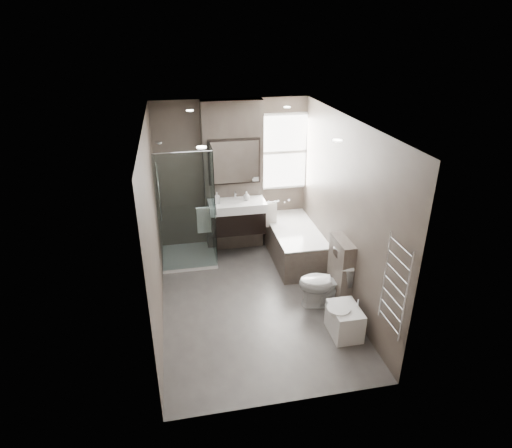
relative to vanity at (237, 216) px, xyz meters
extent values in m
cube|color=#4D4947|center=(0.00, -1.43, -0.77)|extent=(2.65, 3.85, 0.05)
cube|color=silver|center=(0.00, -1.43, 1.88)|extent=(2.65, 3.85, 0.05)
cube|color=brown|center=(0.00, 0.50, 0.56)|extent=(2.65, 0.05, 2.60)
cube|color=brown|center=(0.00, -3.35, 0.56)|extent=(2.65, 0.05, 2.60)
cube|color=brown|center=(-1.32, -1.43, 0.56)|extent=(0.05, 3.85, 2.60)
cube|color=brown|center=(1.32, -1.43, 0.56)|extent=(0.05, 3.85, 2.60)
cube|color=#534941|center=(0.00, 0.35, 0.56)|extent=(1.00, 0.25, 2.60)
cube|color=black|center=(0.00, 0.00, -0.08)|extent=(0.90, 0.45, 0.38)
cube|color=white|center=(0.00, 0.00, 0.18)|extent=(0.95, 0.47, 0.15)
cylinder|color=silver|center=(0.00, 0.17, 0.32)|extent=(0.03, 0.03, 0.12)
cylinder|color=silver|center=(0.00, 0.11, 0.37)|extent=(0.02, 0.12, 0.02)
cube|color=black|center=(0.00, 0.19, 0.89)|extent=(0.86, 0.06, 0.76)
cube|color=white|center=(0.00, 0.15, 0.89)|extent=(0.80, 0.02, 0.70)
cube|color=white|center=(-0.56, -0.02, -0.02)|extent=(0.24, 0.06, 0.44)
cube|color=white|center=(0.56, -0.02, -0.02)|extent=(0.24, 0.06, 0.44)
cube|color=white|center=(-0.85, 0.02, -0.71)|extent=(0.90, 0.90, 0.06)
cube|color=white|center=(-0.85, -0.42, 0.29)|extent=(0.88, 0.01, 1.94)
cube|color=white|center=(-0.41, 0.02, 0.29)|extent=(0.01, 0.88, 1.94)
cylinder|color=silver|center=(-1.25, 0.02, 0.51)|extent=(0.02, 0.02, 1.00)
cube|color=#534941|center=(0.93, -0.33, -0.47)|extent=(0.75, 1.60, 0.55)
cube|color=white|center=(0.93, -0.33, -0.19)|extent=(0.75, 1.60, 0.03)
cube|color=white|center=(0.93, -0.33, -0.25)|extent=(0.61, 1.42, 0.12)
cube|color=white|center=(0.90, 0.45, 0.93)|extent=(0.98, 0.04, 1.33)
cube|color=white|center=(0.90, 0.43, 0.93)|extent=(0.90, 0.01, 1.25)
cube|color=white|center=(0.90, 0.42, 0.93)|extent=(0.90, 0.01, 0.05)
imported|color=white|center=(0.97, -1.71, -0.38)|extent=(0.78, 0.54, 0.72)
cube|color=#534941|center=(1.21, -1.68, -0.24)|extent=(0.18, 0.55, 1.00)
cube|color=silver|center=(1.11, -1.68, 0.08)|extent=(0.01, 0.16, 0.11)
cube|color=white|center=(1.02, -2.38, -0.54)|extent=(0.36, 0.50, 0.40)
cylinder|color=white|center=(0.92, -2.38, -0.35)|extent=(0.30, 0.30, 0.05)
cylinder|color=silver|center=(1.18, -2.38, -0.27)|extent=(0.02, 0.02, 0.10)
cylinder|color=silver|center=(1.25, -3.26, 0.38)|extent=(0.03, 0.03, 1.10)
cylinder|color=silver|center=(1.25, -2.80, 0.38)|extent=(0.03, 0.03, 1.10)
cube|color=silver|center=(1.25, -3.03, 0.38)|extent=(0.02, 0.46, 1.00)
imported|color=white|center=(-0.33, -0.02, 0.36)|extent=(0.09, 0.09, 0.19)
imported|color=white|center=(0.17, 0.04, 0.33)|extent=(0.12, 0.12, 0.15)
camera|label=1|loc=(-0.98, -6.54, 2.93)|focal=30.00mm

